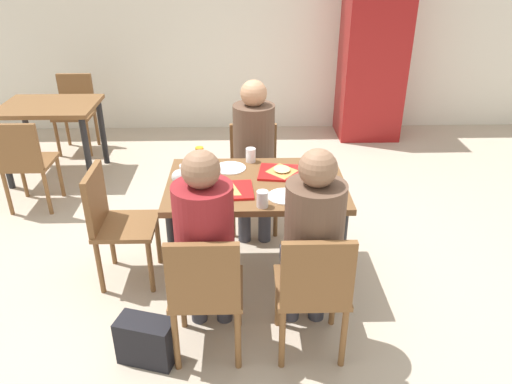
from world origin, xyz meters
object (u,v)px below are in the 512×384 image
(person_far_side, at_px, (254,147))
(chair_near_left, at_px, (206,289))
(condiment_bottle, at_px, (200,158))
(background_table, at_px, (51,117))
(chair_left_end, at_px, (113,218))
(background_chair_far, at_px, (76,107))
(person_in_brown_jacket, at_px, (313,235))
(chair_far_side, at_px, (254,169))
(paper_plate_center, at_px, (230,168))
(background_chair_near, at_px, (24,159))
(drink_fridge, at_px, (373,56))
(tray_red_far, at_px, (286,173))
(plastic_cup_c, at_px, (185,172))
(plastic_cup_b, at_px, (262,199))
(handbag, at_px, (146,341))
(main_table, at_px, (256,196))
(plastic_cup_a, at_px, (251,155))
(tray_red_near, at_px, (224,191))
(soda_can, at_px, (332,171))
(paper_plate_near_edge, at_px, (285,196))
(pizza_slice_a, at_px, (223,188))
(foil_bundle, at_px, (179,177))
(pizza_slice_b, at_px, (282,170))
(person_in_red, at_px, (205,236))
(chair_near_right, at_px, (314,287))

(person_far_side, bearing_deg, chair_near_left, -101.68)
(condiment_bottle, relative_size, background_table, 0.18)
(chair_left_end, bearing_deg, background_table, 119.33)
(background_chair_far, bearing_deg, person_in_brown_jacket, -54.30)
(chair_far_side, relative_size, background_table, 0.93)
(paper_plate_center, distance_m, background_chair_near, 1.97)
(person_far_side, bearing_deg, drink_fridge, 57.26)
(tray_red_far, distance_m, plastic_cup_c, 0.68)
(plastic_cup_b, bearing_deg, handbag, -145.64)
(chair_near_left, bearing_deg, person_in_brown_jacket, 13.49)
(background_chair_near, bearing_deg, main_table, -27.56)
(chair_left_end, xyz_separation_m, plastic_cup_a, (0.94, 0.33, 0.31))
(paper_plate_center, height_order, plastic_cup_c, plastic_cup_c)
(plastic_cup_a, relative_size, background_chair_far, 0.12)
(plastic_cup_a, bearing_deg, chair_left_end, -160.47)
(chair_left_end, relative_size, plastic_cup_c, 8.37)
(tray_red_near, relative_size, soda_can, 2.95)
(chair_left_end, xyz_separation_m, background_chair_near, (-0.99, 1.02, 0.00))
(tray_red_near, bearing_deg, plastic_cup_b, -40.00)
(paper_plate_near_edge, relative_size, background_table, 0.24)
(person_in_brown_jacket, xyz_separation_m, soda_can, (0.20, 0.66, 0.07))
(chair_left_end, distance_m, pizza_slice_a, 0.82)
(foil_bundle, bearing_deg, pizza_slice_b, 12.48)
(paper_plate_center, distance_m, handbag, 1.27)
(chair_near_left, bearing_deg, person_in_red, 90.00)
(paper_plate_near_edge, distance_m, background_chair_near, 2.47)
(chair_near_right, relative_size, background_chair_near, 1.00)
(chair_left_end, height_order, person_in_red, person_in_red)
(tray_red_near, distance_m, pizza_slice_a, 0.02)
(chair_near_right, xyz_separation_m, person_in_brown_jacket, (0.00, 0.14, 0.25))
(pizza_slice_b, relative_size, plastic_cup_b, 1.98)
(main_table, bearing_deg, paper_plate_near_edge, -50.91)
(person_in_red, distance_m, plastic_cup_b, 0.45)
(chair_near_right, bearing_deg, chair_left_end, 148.36)
(tray_red_far, relative_size, plastic_cup_b, 3.60)
(paper_plate_near_edge, bearing_deg, person_far_side, 101.62)
(paper_plate_near_edge, distance_m, pizza_slice_a, 0.40)
(chair_near_right, height_order, background_table, chair_near_right)
(person_in_brown_jacket, relative_size, tray_red_far, 3.46)
(chair_far_side, distance_m, paper_plate_center, 0.64)
(plastic_cup_c, bearing_deg, pizza_slice_a, -37.23)
(tray_red_far, relative_size, plastic_cup_c, 3.60)
(pizza_slice_b, relative_size, foil_bundle, 1.98)
(paper_plate_center, bearing_deg, foil_bundle, -143.78)
(person_in_red, bearing_deg, condiment_bottle, 95.87)
(plastic_cup_a, height_order, background_table, plastic_cup_a)
(main_table, height_order, handbag, main_table)
(person_in_red, height_order, background_chair_far, person_in_red)
(person_far_side, bearing_deg, chair_far_side, 90.00)
(plastic_cup_c, distance_m, background_chair_far, 2.86)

